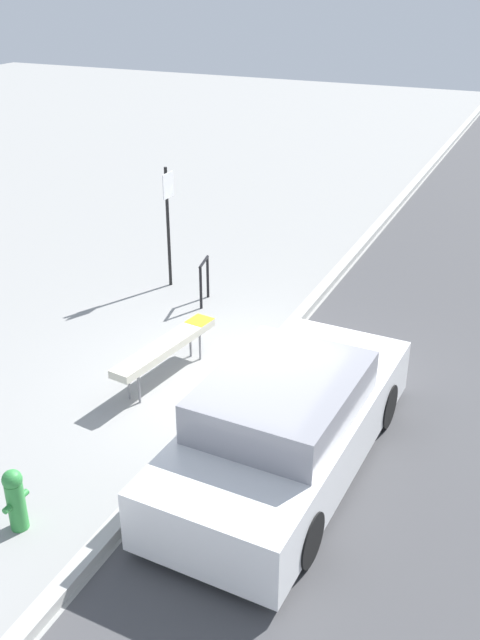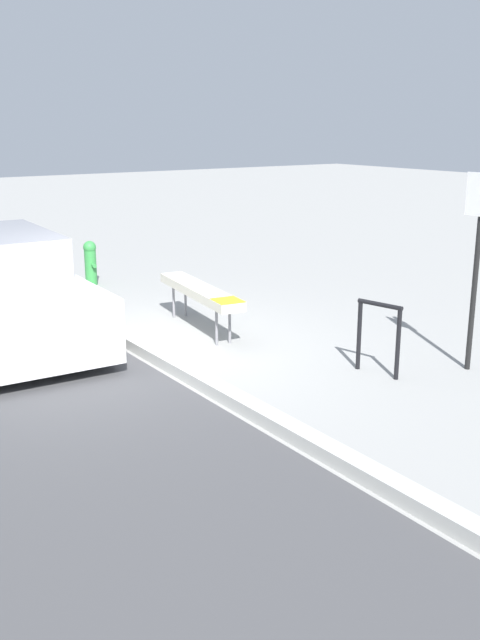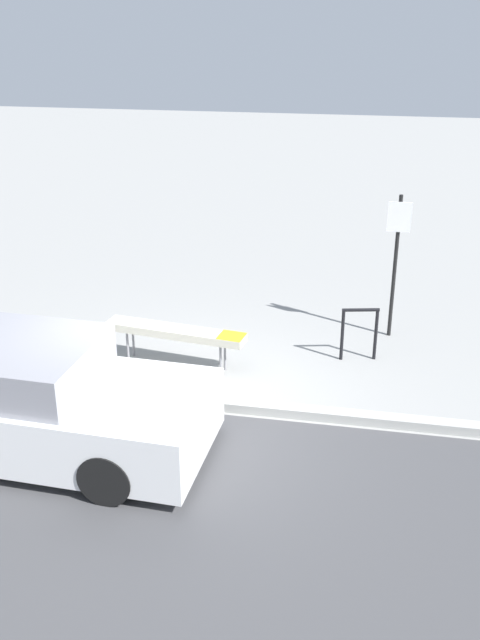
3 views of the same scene
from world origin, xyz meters
TOP-DOWN VIEW (x-y plane):
  - ground_plane at (0.00, 0.00)m, footprint 60.00×60.00m
  - curb at (0.00, 0.00)m, footprint 60.00×0.20m
  - bench at (-0.39, 1.11)m, footprint 2.13×0.62m
  - bike_rack at (2.23, 1.82)m, footprint 0.55×0.17m
  - sign_post at (2.69, 2.79)m, footprint 0.36×0.08m
  - fire_hydrant at (-3.83, 0.99)m, footprint 0.36×0.22m
  - parked_car_near at (-1.62, -1.27)m, footprint 4.51×1.93m

SIDE VIEW (x-z plane):
  - ground_plane at x=0.00m, z-range 0.00..0.00m
  - curb at x=0.00m, z-range 0.00..0.13m
  - fire_hydrant at x=-3.83m, z-range 0.03..0.79m
  - bike_rack at x=2.23m, z-range 0.09..0.91m
  - bench at x=-0.39m, z-range 0.23..0.83m
  - parked_car_near at x=-1.62m, z-range -0.05..1.30m
  - sign_post at x=2.69m, z-range 0.23..2.53m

